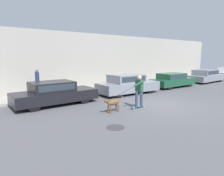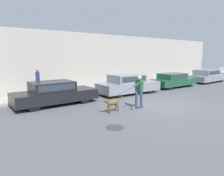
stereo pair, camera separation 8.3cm
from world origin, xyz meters
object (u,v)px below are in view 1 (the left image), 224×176
object	(u,v)px
dog	(113,103)
parked_car_2	(172,80)
pedestrian_with_bag	(37,81)
parked_car_1	(128,84)
parked_car_3	(206,76)
parked_car_0	(55,93)
fire_hydrant	(184,79)
skateboarder	(139,89)

from	to	relation	value
dog	parked_car_2	bearing A→B (deg)	-167.11
parked_car_2	pedestrian_with_bag	size ratio (longest dim) A/B	2.52
parked_car_1	parked_car_3	xyz separation A→B (m)	(10.46, -0.00, -0.04)
parked_car_2	parked_car_3	size ratio (longest dim) A/B	0.94
parked_car_0	pedestrian_with_bag	distance (m)	2.58
parked_car_1	parked_car_2	distance (m)	5.03
dog	fire_hydrant	bearing A→B (deg)	-167.86
parked_car_3	skateboarder	bearing A→B (deg)	-167.13
parked_car_0	dog	xyz separation A→B (m)	(1.62, -3.12, -0.15)
parked_car_0	skateboarder	distance (m)	4.56
parked_car_1	parked_car_2	xyz separation A→B (m)	(5.03, -0.00, -0.07)
fire_hydrant	pedestrian_with_bag	bearing A→B (deg)	173.05
parked_car_2	skateboarder	size ratio (longest dim) A/B	1.78
parked_car_3	pedestrian_with_bag	xyz separation A→B (m)	(-15.89, 2.54, 0.46)
parked_car_3	skateboarder	size ratio (longest dim) A/B	1.90
parked_car_0	dog	bearing A→B (deg)	-63.13
parked_car_1	parked_car_2	size ratio (longest dim) A/B	1.07
parked_car_0	skateboarder	size ratio (longest dim) A/B	1.88
pedestrian_with_bag	fire_hydrant	distance (m)	13.57
parked_car_3	pedestrian_with_bag	world-z (taller)	pedestrian_with_bag
parked_car_0	parked_car_3	bearing A→B (deg)	-0.51
parked_car_2	parked_car_3	distance (m)	5.42
parked_car_3	fire_hydrant	xyz separation A→B (m)	(-2.45, 0.90, -0.22)
parked_car_0	pedestrian_with_bag	size ratio (longest dim) A/B	2.65
parked_car_3	pedestrian_with_bag	size ratio (longest dim) A/B	2.69
skateboarder	pedestrian_with_bag	distance (m)	6.69
parked_car_3	pedestrian_with_bag	distance (m)	16.10
parked_car_1	parked_car_3	size ratio (longest dim) A/B	1.00
pedestrian_with_bag	parked_car_3	bearing A→B (deg)	1.97
parked_car_0	parked_car_2	bearing A→B (deg)	-0.50
parked_car_2	parked_car_1	bearing A→B (deg)	-179.20
dog	fire_hydrant	size ratio (longest dim) A/B	1.56
parked_car_3	fire_hydrant	world-z (taller)	parked_car_3
skateboarder	pedestrian_with_bag	xyz separation A→B (m)	(-3.31, 5.81, 0.12)
parked_car_1	fire_hydrant	distance (m)	8.06
parked_car_3	dog	bearing A→B (deg)	-169.25
parked_car_1	dog	bearing A→B (deg)	-137.42
parked_car_0	parked_car_1	size ratio (longest dim) A/B	0.99
parked_car_3	dog	distance (m)	14.47
parked_car_1	pedestrian_with_bag	world-z (taller)	pedestrian_with_bag
dog	skateboarder	size ratio (longest dim) A/B	0.50
parked_car_1	parked_car_3	bearing A→B (deg)	2.15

